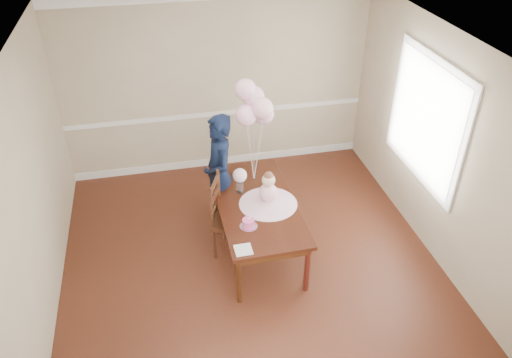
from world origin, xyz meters
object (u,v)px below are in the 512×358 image
object	(u,v)px
dining_table_top	(256,204)
woman	(219,174)
dining_chair_seat	(233,220)
birthday_cake	(248,223)

from	to	relation	value
dining_table_top	woman	world-z (taller)	woman
dining_table_top	dining_chair_seat	size ratio (longest dim) A/B	4.05
birthday_cake	dining_chair_seat	size ratio (longest dim) A/B	0.30
woman	birthday_cake	bearing A→B (deg)	4.48
dining_table_top	birthday_cake	size ratio (longest dim) A/B	13.33
birthday_cake	dining_table_top	bearing A→B (deg)	66.78
dining_table_top	dining_chair_seat	bearing A→B (deg)	177.29
dining_chair_seat	woman	distance (m)	0.63
dining_chair_seat	woman	bearing A→B (deg)	119.36
birthday_cake	dining_chair_seat	xyz separation A→B (m)	(-0.11, 0.43, -0.28)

